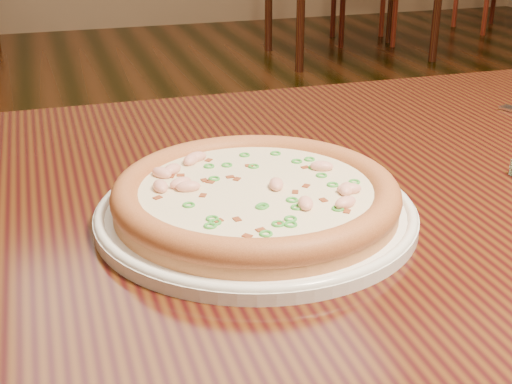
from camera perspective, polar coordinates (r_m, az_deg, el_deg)
name	(u,v)px	position (r m, az deg, el deg)	size (l,w,h in m)	color
hero_table	(342,265)	(0.83, 6.91, -5.81)	(1.20, 0.80, 0.75)	black
plate	(256,212)	(0.70, 0.00, -1.59)	(0.32, 0.32, 0.02)	white
pizza	(256,195)	(0.70, -0.01, -0.21)	(0.28, 0.28, 0.03)	#BC8146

